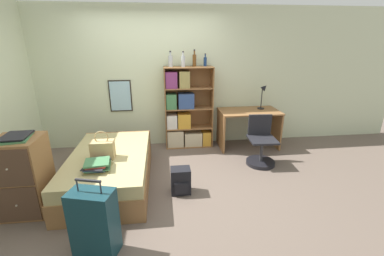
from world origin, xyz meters
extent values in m
plane|color=#66564C|center=(0.00, 0.00, 0.00)|extent=(14.00, 14.00, 0.00)
cube|color=beige|center=(0.00, 1.49, 1.30)|extent=(10.00, 0.06, 2.60)
cube|color=black|center=(-0.63, 1.45, 1.00)|extent=(0.41, 0.02, 0.59)
cube|color=#99C1D6|center=(-0.63, 1.44, 1.00)|extent=(0.37, 0.01, 0.55)
cube|color=olive|center=(-0.64, 0.00, 0.15)|extent=(1.09, 1.86, 0.30)
cube|color=tan|center=(-0.64, 0.00, 0.39)|extent=(1.06, 1.83, 0.17)
cube|color=olive|center=(-0.64, 0.91, 0.24)|extent=(1.09, 0.04, 0.48)
cube|color=tan|center=(-0.68, -0.13, 0.60)|extent=(0.30, 0.18, 0.25)
torus|color=tan|center=(-0.68, -0.13, 0.78)|extent=(0.18, 0.02, 0.18)
cube|color=#99894C|center=(-0.68, -0.44, 0.48)|extent=(0.30, 0.31, 0.01)
cube|color=#334C84|center=(-0.69, -0.42, 0.50)|extent=(0.23, 0.29, 0.02)
cube|color=#427A4C|center=(-0.68, -0.44, 0.52)|extent=(0.34, 0.34, 0.01)
cube|color=#334C84|center=(-0.70, -0.42, 0.53)|extent=(0.25, 0.37, 0.01)
cube|color=#232328|center=(-0.70, -0.43, 0.54)|extent=(0.31, 0.39, 0.01)
cube|color=#B2382D|center=(-0.69, -0.44, 0.55)|extent=(0.25, 0.28, 0.02)
cube|color=#427A4C|center=(-0.69, -0.45, 0.57)|extent=(0.32, 0.30, 0.02)
cube|color=#143842|center=(-0.55, -1.30, 0.34)|extent=(0.46, 0.34, 0.69)
cylinder|color=#2D2D33|center=(-0.66, -1.27, 0.75)|extent=(0.01, 0.01, 0.12)
cylinder|color=#2D2D33|center=(-0.44, -1.33, 0.75)|extent=(0.01, 0.01, 0.12)
cube|color=#2D2D33|center=(-0.55, -1.30, 0.81)|extent=(0.25, 0.09, 0.02)
cube|color=olive|center=(-1.52, -0.51, 0.47)|extent=(0.51, 0.49, 0.95)
cube|color=#513828|center=(-1.52, -0.77, 0.25)|extent=(0.47, 0.01, 0.43)
sphere|color=#B2A893|center=(-1.52, -0.78, 0.25)|extent=(0.02, 0.02, 0.02)
cube|color=#513828|center=(-1.52, -0.77, 0.70)|extent=(0.47, 0.01, 0.43)
sphere|color=#B2A893|center=(-1.52, -0.78, 0.70)|extent=(0.02, 0.02, 0.02)
cube|color=#427A4C|center=(-1.50, -0.52, 0.96)|extent=(0.34, 0.40, 0.02)
cube|color=#232328|center=(-1.51, -0.50, 0.98)|extent=(0.28, 0.33, 0.02)
cube|color=#232328|center=(-1.50, -0.52, 0.99)|extent=(0.29, 0.35, 0.01)
cube|color=olive|center=(0.20, 1.29, 0.77)|extent=(0.02, 0.31, 1.54)
cube|color=olive|center=(1.08, 1.29, 0.77)|extent=(0.02, 0.31, 1.54)
cube|color=olive|center=(0.64, 1.44, 0.77)|extent=(0.90, 0.01, 1.54)
cube|color=olive|center=(0.64, 1.29, 0.01)|extent=(0.87, 0.31, 0.02)
cube|color=olive|center=(0.64, 1.29, 0.39)|extent=(0.87, 0.31, 0.02)
cube|color=olive|center=(0.64, 1.29, 0.77)|extent=(0.87, 0.31, 0.02)
cube|color=olive|center=(0.64, 1.29, 1.16)|extent=(0.87, 0.31, 0.02)
cube|color=olive|center=(0.64, 1.29, 1.53)|extent=(0.87, 0.31, 0.02)
cube|color=beige|center=(0.37, 1.27, 0.18)|extent=(0.31, 0.23, 0.33)
cube|color=beige|center=(0.72, 1.27, 0.15)|extent=(0.34, 0.23, 0.27)
cube|color=gold|center=(0.98, 1.27, 0.15)|extent=(0.16, 0.23, 0.27)
cube|color=silver|center=(0.32, 1.27, 0.53)|extent=(0.19, 0.23, 0.26)
cube|color=gold|center=(0.55, 1.27, 0.53)|extent=(0.24, 0.23, 0.28)
cube|color=#427A4C|center=(0.31, 1.27, 0.92)|extent=(0.19, 0.23, 0.28)
cube|color=#334C84|center=(0.59, 1.27, 0.92)|extent=(0.29, 0.23, 0.28)
cube|color=#7A336B|center=(0.32, 1.27, 1.31)|extent=(0.21, 0.23, 0.29)
cube|color=#99894C|center=(0.56, 1.27, 1.32)|extent=(0.19, 0.23, 0.30)
cylinder|color=#B7BCC1|center=(0.32, 1.29, 1.64)|extent=(0.08, 0.08, 0.19)
cylinder|color=#B7BCC1|center=(0.32, 1.29, 1.76)|extent=(0.03, 0.03, 0.06)
cylinder|color=#232328|center=(0.32, 1.29, 1.81)|extent=(0.04, 0.04, 0.02)
cylinder|color=#B7BCC1|center=(0.54, 1.25, 1.64)|extent=(0.07, 0.07, 0.19)
cylinder|color=#B7BCC1|center=(0.54, 1.25, 1.76)|extent=(0.03, 0.03, 0.06)
cylinder|color=#232328|center=(0.54, 1.25, 1.80)|extent=(0.03, 0.03, 0.02)
cylinder|color=brown|center=(0.75, 1.33, 1.65)|extent=(0.07, 0.07, 0.21)
cylinder|color=brown|center=(0.75, 1.33, 1.78)|extent=(0.03, 0.03, 0.07)
cylinder|color=#232328|center=(0.75, 1.33, 1.83)|extent=(0.03, 0.03, 0.02)
cylinder|color=navy|center=(0.95, 1.34, 1.62)|extent=(0.06, 0.06, 0.16)
cylinder|color=navy|center=(0.95, 1.34, 1.72)|extent=(0.02, 0.02, 0.05)
cylinder|color=#232328|center=(0.95, 1.34, 1.76)|extent=(0.03, 0.03, 0.02)
cube|color=olive|center=(1.78, 1.12, 0.72)|extent=(1.13, 0.64, 0.02)
cube|color=olive|center=(1.24, 1.12, 0.35)|extent=(0.03, 0.60, 0.70)
cube|color=olive|center=(2.33, 1.12, 0.35)|extent=(0.03, 0.60, 0.70)
cylinder|color=black|center=(2.05, 1.23, 0.74)|extent=(0.13, 0.13, 0.02)
cylinder|color=black|center=(2.05, 1.23, 0.93)|extent=(0.02, 0.02, 0.38)
cone|color=black|center=(2.08, 1.23, 1.15)|extent=(0.15, 0.11, 0.15)
cylinder|color=black|center=(1.76, 0.34, 0.03)|extent=(0.48, 0.48, 0.06)
cylinder|color=#333338|center=(1.76, 0.34, 0.22)|extent=(0.05, 0.05, 0.43)
cube|color=black|center=(1.76, 0.34, 0.45)|extent=(0.46, 0.46, 0.03)
cube|color=black|center=(1.78, 0.54, 0.64)|extent=(0.39, 0.06, 0.35)
cube|color=black|center=(0.35, -0.35, 0.18)|extent=(0.27, 0.20, 0.36)
cube|color=black|center=(0.35, -0.46, 0.13)|extent=(0.19, 0.03, 0.16)
camera|label=1|loc=(0.14, -3.42, 2.01)|focal=24.00mm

